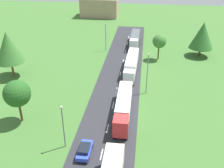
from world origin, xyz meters
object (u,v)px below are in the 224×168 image
at_px(lamppost_second, 63,124).
at_px(lamppost_fourth, 106,35).
at_px(truck_fourth, 135,39).
at_px(tree_oak, 17,94).
at_px(tree_birch, 159,41).
at_px(tree_pine, 202,35).
at_px(distant_building, 100,7).
at_px(truck_second, 123,106).
at_px(truck_third, 131,64).
at_px(lamppost_third, 147,72).
at_px(car_third, 85,150).
at_px(tree_maple, 8,47).

relative_size(lamppost_second, lamppost_fourth, 0.89).
bearing_deg(truck_fourth, tree_oak, -112.94).
relative_size(tree_birch, tree_pine, 0.73).
bearing_deg(distant_building, truck_second, -77.07).
distance_m(lamppost_second, tree_birch, 40.41).
distance_m(truck_third, tree_birch, 11.85).
height_order(lamppost_fourth, distant_building, lamppost_fourth).
distance_m(truck_third, lamppost_third, 10.82).
bearing_deg(lamppost_third, distant_building, 107.83).
height_order(truck_third, car_third, truck_third).
xyz_separation_m(lamppost_third, tree_pine, (14.63, 22.99, 1.04)).
bearing_deg(truck_third, tree_maple, -168.18).
xyz_separation_m(car_third, lamppost_second, (-3.40, 1.36, 3.34)).
relative_size(truck_second, lamppost_fourth, 1.70).
xyz_separation_m(tree_oak, tree_birch, (24.78, 31.88, -0.44)).
height_order(tree_birch, tree_pine, tree_pine).
distance_m(truck_third, tree_oak, 29.07).
xyz_separation_m(lamppost_second, distant_building, (-8.97, 84.15, -0.30)).
height_order(truck_second, tree_maple, tree_maple).
distance_m(truck_second, lamppost_second, 12.64).
relative_size(car_third, lamppost_third, 0.47).
bearing_deg(truck_fourth, lamppost_second, -99.84).
bearing_deg(car_third, truck_third, 80.30).
bearing_deg(tree_maple, lamppost_fourth, 45.77).
relative_size(tree_oak, tree_maple, 0.72).
bearing_deg(truck_second, truck_fourth, 89.84).
distance_m(tree_oak, tree_pine, 51.05).
bearing_deg(tree_oak, tree_maple, 120.01).
xyz_separation_m(truck_second, lamppost_second, (-8.18, -9.40, 2.10)).
bearing_deg(lamppost_fourth, lamppost_second, -90.01).
relative_size(truck_second, truck_fourth, 1.09).
relative_size(lamppost_third, tree_pine, 0.93).
xyz_separation_m(truck_fourth, car_third, (-4.89, -49.15, -1.25)).
distance_m(tree_oak, tree_maple, 19.45).
relative_size(lamppost_fourth, distant_building, 0.53).
xyz_separation_m(car_third, lamppost_fourth, (-3.39, 43.48, 3.80)).
xyz_separation_m(tree_oak, tree_maple, (-9.69, 16.77, 1.76)).
distance_m(lamppost_second, lamppost_fourth, 42.13).
bearing_deg(truck_second, truck_third, 89.22).
xyz_separation_m(truck_third, distant_building, (-17.41, 56.02, 1.67)).
bearing_deg(lamppost_fourth, truck_third, -58.92).
xyz_separation_m(tree_oak, tree_pine, (36.40, 35.78, 0.44)).
height_order(car_third, lamppost_second, lamppost_second).
xyz_separation_m(tree_birch, tree_maple, (-34.46, -15.10, 2.20)).
relative_size(tree_birch, distant_building, 0.44).
bearing_deg(lamppost_third, lamppost_fourth, 117.14).
xyz_separation_m(lamppost_third, tree_birch, (3.00, 19.08, 0.16)).
height_order(tree_pine, distant_building, tree_pine).
relative_size(truck_third, tree_pine, 1.52).
relative_size(tree_oak, tree_birch, 1.13).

